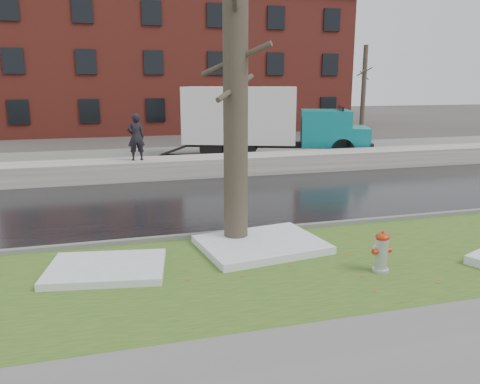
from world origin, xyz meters
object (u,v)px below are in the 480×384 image
object	(u,v)px
tree	(236,91)
box_truck	(262,120)
worker	(136,137)
fire_hydrant	(382,250)

from	to	relation	value
tree	box_truck	world-z (taller)	tree
tree	box_truck	bearing A→B (deg)	68.96
tree	box_truck	distance (m)	13.04
tree	worker	size ratio (longest dim) A/B	3.83
box_truck	worker	bearing A→B (deg)	-126.96
fire_hydrant	box_truck	size ratio (longest dim) A/B	0.08
fire_hydrant	tree	world-z (taller)	tree
box_truck	fire_hydrant	bearing A→B (deg)	-78.32
fire_hydrant	tree	bearing A→B (deg)	128.24
box_truck	worker	distance (m)	7.47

